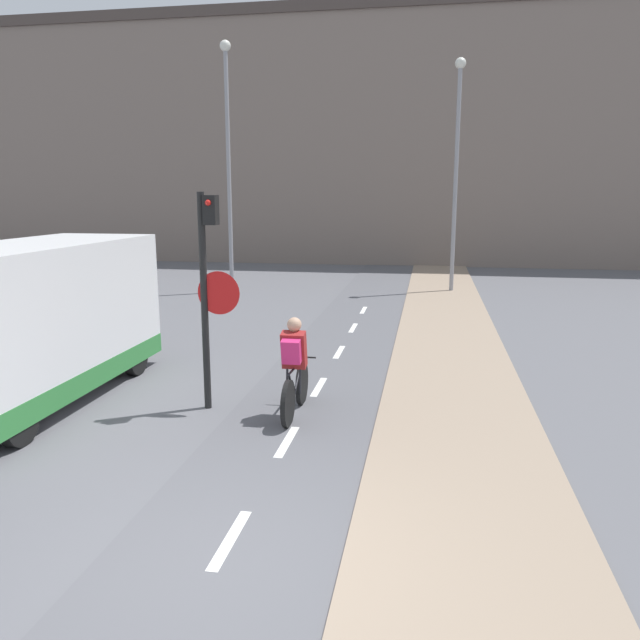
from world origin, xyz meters
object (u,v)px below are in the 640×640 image
at_px(traffic_light_pole, 208,278).
at_px(van, 32,326).
at_px(cyclist_near, 294,370).
at_px(street_lamp_far, 228,146).
at_px(street_lamp_sidewalk, 457,155).

xyz_separation_m(traffic_light_pole, van, (-2.94, -0.17, -0.82)).
bearing_deg(cyclist_near, street_lamp_far, 112.11).
bearing_deg(traffic_light_pole, street_lamp_sidewalk, 72.41).
bearing_deg(street_lamp_sidewalk, van, -118.22).
distance_m(street_lamp_far, street_lamp_sidewalk, 7.66).
relative_size(traffic_light_pole, street_lamp_far, 0.41).
height_order(street_lamp_far, cyclist_near, street_lamp_far).
xyz_separation_m(street_lamp_sidewalk, cyclist_near, (-2.75, -13.11, -3.91)).
distance_m(traffic_light_pole, street_lamp_far, 12.47).
distance_m(traffic_light_pole, street_lamp_sidewalk, 13.85).
xyz_separation_m(street_lamp_far, cyclist_near, (4.79, -11.78, -4.19)).
bearing_deg(van, street_lamp_sidewalk, 61.78).
height_order(street_lamp_sidewalk, van, street_lamp_sidewalk).
height_order(traffic_light_pole, street_lamp_sidewalk, street_lamp_sidewalk).
xyz_separation_m(street_lamp_far, street_lamp_sidewalk, (7.54, 1.33, -0.28)).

